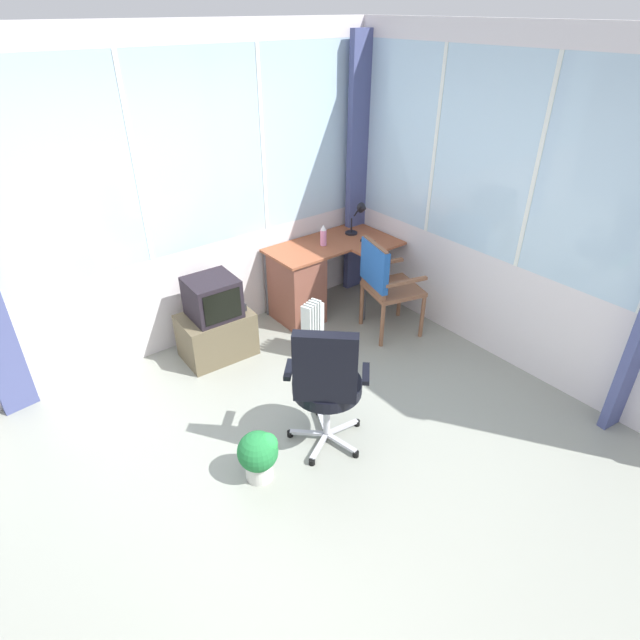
% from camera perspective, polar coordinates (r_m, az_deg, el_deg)
% --- Properties ---
extents(ground, '(5.75, 5.04, 0.06)m').
position_cam_1_polar(ground, '(3.82, -3.28, -17.15)').
color(ground, gray).
extents(north_window_panel, '(4.75, 0.07, 2.74)m').
position_cam_1_polar(north_window_panel, '(4.62, -18.97, 11.34)').
color(north_window_panel, silver).
rests_on(north_window_panel, ground).
extents(east_window_panel, '(0.07, 4.04, 2.74)m').
position_cam_1_polar(east_window_panel, '(4.58, 21.94, 10.60)').
color(east_window_panel, silver).
rests_on(east_window_panel, ground).
extents(curtain_corner, '(0.26, 0.07, 2.64)m').
position_cam_1_polar(curtain_corner, '(5.65, 4.17, 15.90)').
color(curtain_corner, '#474F82').
rests_on(curtain_corner, ground).
extents(desk, '(1.29, 0.78, 0.75)m').
position_cam_1_polar(desk, '(5.29, -2.13, 4.13)').
color(desk, '#954F32').
rests_on(desk, ground).
extents(desk_lamp, '(0.23, 0.19, 0.34)m').
position_cam_1_polar(desk_lamp, '(5.51, 4.49, 11.56)').
color(desk_lamp, black).
rests_on(desk_lamp, desk).
extents(tv_remote, '(0.10, 0.15, 0.02)m').
position_cam_1_polar(tv_remote, '(5.37, 5.29, 8.64)').
color(tv_remote, black).
rests_on(tv_remote, desk).
extents(spray_bottle, '(0.06, 0.06, 0.22)m').
position_cam_1_polar(spray_bottle, '(5.25, 0.38, 9.29)').
color(spray_bottle, pink).
rests_on(spray_bottle, desk).
extents(wooden_armchair, '(0.60, 0.59, 0.98)m').
position_cam_1_polar(wooden_armchair, '(4.95, 6.87, 4.68)').
color(wooden_armchair, brown).
rests_on(wooden_armchair, ground).
extents(office_chair, '(0.61, 0.60, 1.07)m').
position_cam_1_polar(office_chair, '(3.58, 0.69, -6.73)').
color(office_chair, '#B7B7BF').
rests_on(office_chair, ground).
extents(tv_on_stand, '(0.66, 0.47, 0.79)m').
position_cam_1_polar(tv_on_stand, '(4.81, -11.40, -0.26)').
color(tv_on_stand, brown).
rests_on(tv_on_stand, ground).
extents(space_heater, '(0.29, 0.24, 0.55)m').
position_cam_1_polar(space_heater, '(4.77, -0.78, -0.85)').
color(space_heater, silver).
rests_on(space_heater, ground).
extents(potted_plant, '(0.28, 0.28, 0.38)m').
position_cam_1_polar(potted_plant, '(3.66, -6.73, -14.37)').
color(potted_plant, silver).
rests_on(potted_plant, ground).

